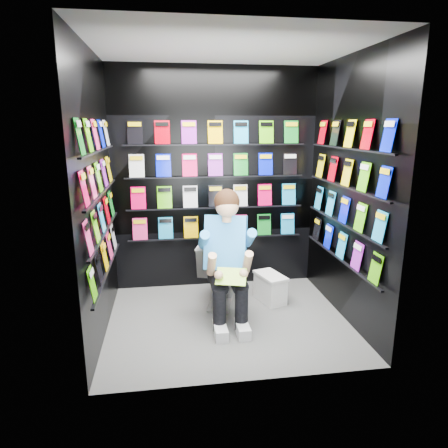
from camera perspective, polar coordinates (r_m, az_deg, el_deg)
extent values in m
plane|color=#555553|center=(4.19, 0.58, -13.62)|extent=(2.40, 2.40, 0.00)
plane|color=white|center=(3.77, 0.68, 24.04)|extent=(2.40, 2.40, 0.00)
cube|color=black|center=(4.75, -1.27, 6.21)|extent=(2.40, 0.04, 2.60)
cube|color=black|center=(2.80, 3.81, 0.75)|extent=(2.40, 0.04, 2.60)
cube|color=black|center=(3.77, -17.71, 3.54)|extent=(0.04, 2.00, 2.60)
cube|color=black|center=(4.13, 17.37, 4.41)|extent=(0.04, 2.00, 2.60)
imported|color=white|center=(4.47, -0.52, -6.65)|extent=(0.61, 0.84, 0.73)
cube|color=white|center=(4.58, 6.61, -9.19)|extent=(0.32, 0.43, 0.29)
cube|color=white|center=(4.52, 6.67, -7.34)|extent=(0.34, 0.45, 0.03)
cube|color=green|center=(3.72, 1.03, -7.51)|extent=(0.31, 0.24, 0.12)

